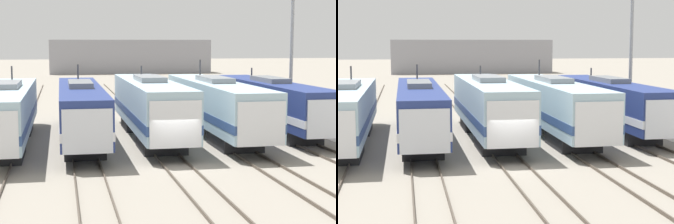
{
  "view_description": "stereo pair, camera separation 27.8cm",
  "coord_description": "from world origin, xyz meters",
  "views": [
    {
      "loc": [
        -5.97,
        -28.86,
        6.55
      ],
      "look_at": [
        0.26,
        3.63,
        2.47
      ],
      "focal_mm": 60.0,
      "sensor_mm": 36.0,
      "label": 1
    },
    {
      "loc": [
        -5.69,
        -28.91,
        6.55
      ],
      "look_at": [
        0.26,
        3.63,
        2.47
      ],
      "focal_mm": 60.0,
      "sensor_mm": 36.0,
      "label": 2
    }
  ],
  "objects": [
    {
      "name": "depot_building",
      "position": [
        9.0,
        93.33,
        3.6
      ],
      "size": [
        34.4,
        8.04,
        7.2
      ],
      "color": "gray",
      "rests_on": "ground_plane"
    },
    {
      "name": "catenary_tower_right",
      "position": [
        12.17,
        13.39,
        6.13
      ],
      "size": [
        2.23,
        0.28,
        11.73
      ],
      "color": "gray",
      "rests_on": "ground_plane"
    },
    {
      "name": "ground_plane",
      "position": [
        0.0,
        0.0,
        0.0
      ],
      "size": [
        400.0,
        400.0,
        0.0
      ],
      "primitive_type": "plane",
      "color": "gray"
    },
    {
      "name": "rail_pair_center_left",
      "position": [
        -4.69,
        0.0,
        0.07
      ],
      "size": [
        1.51,
        120.0,
        0.15
      ],
      "color": "#4C4238",
      "rests_on": "ground_plane"
    },
    {
      "name": "rail_pair_center",
      "position": [
        0.0,
        0.0,
        0.07
      ],
      "size": [
        1.51,
        120.0,
        0.15
      ],
      "color": "#4C4238",
      "rests_on": "ground_plane"
    },
    {
      "name": "rail_pair_center_right",
      "position": [
        4.69,
        0.0,
        0.07
      ],
      "size": [
        1.51,
        120.0,
        0.15
      ],
      "color": "#4C4238",
      "rests_on": "ground_plane"
    },
    {
      "name": "locomotive_far_right",
      "position": [
        9.38,
        10.29,
        2.08
      ],
      "size": [
        2.84,
        18.76,
        4.53
      ],
      "color": "black",
      "rests_on": "ground_plane"
    },
    {
      "name": "locomotive_far_left",
      "position": [
        -9.38,
        7.96,
        2.1
      ],
      "size": [
        2.98,
        19.08,
        4.91
      ],
      "color": "#232326",
      "rests_on": "ground_plane"
    },
    {
      "name": "locomotive_center_left",
      "position": [
        -4.69,
        8.46,
        2.07
      ],
      "size": [
        2.83,
        19.36,
        4.97
      ],
      "color": "black",
      "rests_on": "ground_plane"
    },
    {
      "name": "locomotive_center",
      "position": [
        0.0,
        8.51,
        2.22
      ],
      "size": [
        3.13,
        17.77,
        4.86
      ],
      "color": "#232326",
      "rests_on": "ground_plane"
    },
    {
      "name": "locomotive_center_right",
      "position": [
        4.69,
        8.77,
        2.16
      ],
      "size": [
        3.02,
        19.13,
        5.27
      ],
      "color": "#232326",
      "rests_on": "ground_plane"
    }
  ]
}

